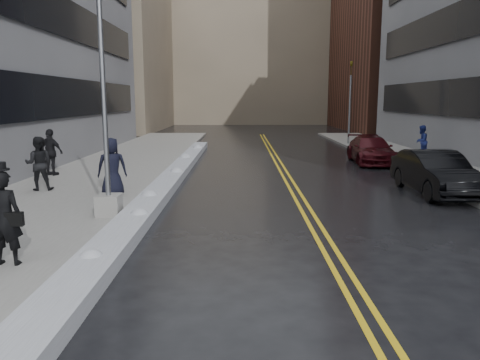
{
  "coord_description": "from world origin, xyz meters",
  "views": [
    {
      "loc": [
        0.46,
        -10.97,
        3.43
      ],
      "look_at": [
        0.44,
        1.29,
        1.3
      ],
      "focal_mm": 35.0,
      "sensor_mm": 36.0,
      "label": 1
    }
  ],
  "objects_px": {
    "lamppost": "(105,132)",
    "pedestrian_c": "(112,167)",
    "pedestrian_east": "(421,141)",
    "traffic_signal": "(350,99)",
    "pedestrian_fedora": "(5,218)",
    "car_maroon": "(371,150)",
    "fire_hydrant": "(430,164)",
    "car_black": "(435,173)",
    "pedestrian_b": "(39,164)",
    "pedestrian_d": "(51,152)"
  },
  "relations": [
    {
      "from": "lamppost",
      "to": "pedestrian_d",
      "type": "height_order",
      "value": "lamppost"
    },
    {
      "from": "lamppost",
      "to": "pedestrian_c",
      "type": "distance_m",
      "value": 3.11
    },
    {
      "from": "pedestrian_c",
      "to": "lamppost",
      "type": "bearing_deg",
      "value": 87.36
    },
    {
      "from": "traffic_signal",
      "to": "pedestrian_c",
      "type": "height_order",
      "value": "traffic_signal"
    },
    {
      "from": "traffic_signal",
      "to": "car_maroon",
      "type": "bearing_deg",
      "value": -95.83
    },
    {
      "from": "traffic_signal",
      "to": "pedestrian_fedora",
      "type": "distance_m",
      "value": 29.04
    },
    {
      "from": "pedestrian_c",
      "to": "pedestrian_fedora",
      "type": "bearing_deg",
      "value": 71.94
    },
    {
      "from": "fire_hydrant",
      "to": "pedestrian_c",
      "type": "relative_size",
      "value": 0.36
    },
    {
      "from": "fire_hydrant",
      "to": "car_maroon",
      "type": "height_order",
      "value": "car_maroon"
    },
    {
      "from": "car_black",
      "to": "lamppost",
      "type": "bearing_deg",
      "value": -162.23
    },
    {
      "from": "pedestrian_fedora",
      "to": "pedestrian_d",
      "type": "height_order",
      "value": "pedestrian_d"
    },
    {
      "from": "pedestrian_fedora",
      "to": "pedestrian_east",
      "type": "xyz_separation_m",
      "value": [
        15.03,
        17.85,
        -0.06
      ]
    },
    {
      "from": "lamppost",
      "to": "car_maroon",
      "type": "relative_size",
      "value": 1.54
    },
    {
      "from": "fire_hydrant",
      "to": "pedestrian_c",
      "type": "xyz_separation_m",
      "value": [
        -12.92,
        -5.29,
        0.6
      ]
    },
    {
      "from": "traffic_signal",
      "to": "car_black",
      "type": "xyz_separation_m",
      "value": [
        -1.0,
        -18.24,
        -2.61
      ]
    },
    {
      "from": "traffic_signal",
      "to": "car_black",
      "type": "bearing_deg",
      "value": -93.14
    },
    {
      "from": "fire_hydrant",
      "to": "pedestrian_b",
      "type": "bearing_deg",
      "value": -165.04
    },
    {
      "from": "fire_hydrant",
      "to": "pedestrian_east",
      "type": "xyz_separation_m",
      "value": [
        1.81,
        5.84,
        0.5
      ]
    },
    {
      "from": "traffic_signal",
      "to": "car_black",
      "type": "height_order",
      "value": "traffic_signal"
    },
    {
      "from": "pedestrian_fedora",
      "to": "car_maroon",
      "type": "distance_m",
      "value": 20.01
    },
    {
      "from": "car_maroon",
      "to": "pedestrian_b",
      "type": "bearing_deg",
      "value": -146.46
    },
    {
      "from": "traffic_signal",
      "to": "pedestrian_fedora",
      "type": "height_order",
      "value": "traffic_signal"
    },
    {
      "from": "fire_hydrant",
      "to": "pedestrian_b",
      "type": "distance_m",
      "value": 16.43
    },
    {
      "from": "fire_hydrant",
      "to": "pedestrian_east",
      "type": "distance_m",
      "value": 6.13
    },
    {
      "from": "pedestrian_c",
      "to": "pedestrian_east",
      "type": "xyz_separation_m",
      "value": [
        14.74,
        11.12,
        -0.1
      ]
    },
    {
      "from": "fire_hydrant",
      "to": "pedestrian_d",
      "type": "bearing_deg",
      "value": -177.04
    },
    {
      "from": "lamppost",
      "to": "car_maroon",
      "type": "height_order",
      "value": "lamppost"
    },
    {
      "from": "traffic_signal",
      "to": "pedestrian_d",
      "type": "relative_size",
      "value": 2.98
    },
    {
      "from": "fire_hydrant",
      "to": "traffic_signal",
      "type": "xyz_separation_m",
      "value": [
        -0.5,
        14.0,
        2.85
      ]
    },
    {
      "from": "fire_hydrant",
      "to": "pedestrian_d",
      "type": "height_order",
      "value": "pedestrian_d"
    },
    {
      "from": "fire_hydrant",
      "to": "car_black",
      "type": "distance_m",
      "value": 4.51
    },
    {
      "from": "fire_hydrant",
      "to": "pedestrian_d",
      "type": "relative_size",
      "value": 0.36
    },
    {
      "from": "pedestrian_d",
      "to": "car_maroon",
      "type": "distance_m",
      "value": 16.1
    },
    {
      "from": "pedestrian_b",
      "to": "car_maroon",
      "type": "bearing_deg",
      "value": -162.23
    },
    {
      "from": "fire_hydrant",
      "to": "car_maroon",
      "type": "bearing_deg",
      "value": 109.62
    },
    {
      "from": "traffic_signal",
      "to": "pedestrian_d",
      "type": "xyz_separation_m",
      "value": [
        -16.27,
        -14.87,
        -2.25
      ]
    },
    {
      "from": "car_black",
      "to": "fire_hydrant",
      "type": "bearing_deg",
      "value": 69.13
    },
    {
      "from": "pedestrian_b",
      "to": "car_black",
      "type": "distance_m",
      "value": 14.37
    },
    {
      "from": "pedestrian_fedora",
      "to": "lamppost",
      "type": "bearing_deg",
      "value": -102.57
    },
    {
      "from": "pedestrian_east",
      "to": "traffic_signal",
      "type": "bearing_deg",
      "value": -118.59
    },
    {
      "from": "fire_hydrant",
      "to": "pedestrian_east",
      "type": "relative_size",
      "value": 0.41
    },
    {
      "from": "pedestrian_d",
      "to": "car_black",
      "type": "xyz_separation_m",
      "value": [
        15.27,
        -3.38,
        -0.37
      ]
    },
    {
      "from": "fire_hydrant",
      "to": "pedestrian_b",
      "type": "xyz_separation_m",
      "value": [
        -15.86,
        -4.24,
        0.58
      ]
    },
    {
      "from": "lamppost",
      "to": "traffic_signal",
      "type": "height_order",
      "value": "lamppost"
    },
    {
      "from": "pedestrian_east",
      "to": "pedestrian_c",
      "type": "bearing_deg",
      "value": -7.38
    },
    {
      "from": "lamppost",
      "to": "car_maroon",
      "type": "xyz_separation_m",
      "value": [
        10.8,
        12.21,
        -1.81
      ]
    },
    {
      "from": "pedestrian_c",
      "to": "fire_hydrant",
      "type": "bearing_deg",
      "value": -173.29
    },
    {
      "from": "traffic_signal",
      "to": "pedestrian_east",
      "type": "xyz_separation_m",
      "value": [
        2.31,
        -8.16,
        -2.35
      ]
    },
    {
      "from": "lamppost",
      "to": "car_black",
      "type": "height_order",
      "value": "lamppost"
    },
    {
      "from": "pedestrian_b",
      "to": "car_maroon",
      "type": "height_order",
      "value": "pedestrian_b"
    }
  ]
}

